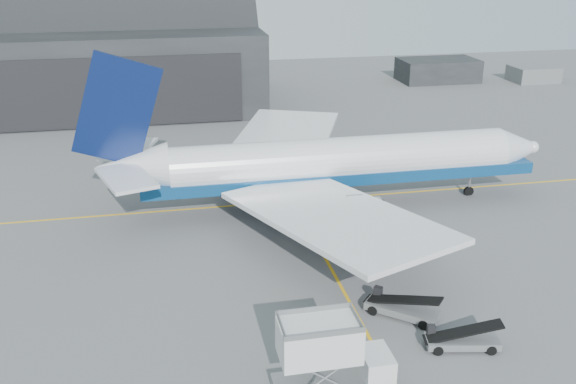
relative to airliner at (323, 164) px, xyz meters
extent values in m
plane|color=#565659|center=(-2.43, -18.09, -4.44)|extent=(200.00, 200.00, 0.00)
cube|color=gold|center=(-2.43, 1.91, -4.43)|extent=(80.00, 0.25, 0.02)
cube|color=gold|center=(-2.43, -20.09, -4.43)|extent=(0.25, 40.00, 0.02)
cube|color=black|center=(-24.43, 46.91, 1.56)|extent=(50.00, 28.00, 12.00)
cube|color=black|center=(-24.43, 32.81, 0.56)|extent=(42.00, 0.40, 9.50)
cube|color=black|center=(35.57, 53.91, -4.44)|extent=(14.00, 8.00, 4.00)
cube|color=slate|center=(52.57, 49.91, -4.44)|extent=(8.00, 6.00, 2.80)
cylinder|color=white|center=(1.85, 0.00, 0.26)|extent=(32.54, 4.34, 4.34)
cone|color=white|center=(20.11, 0.00, 0.26)|extent=(3.98, 4.34, 4.34)
sphere|color=white|center=(21.92, 0.00, 0.26)|extent=(1.27, 1.27, 1.27)
cone|color=white|center=(-17.59, 0.00, 0.80)|extent=(6.33, 4.34, 4.34)
cube|color=black|center=(19.03, 0.00, 0.80)|extent=(2.35, 1.99, 0.63)
cube|color=navy|center=(1.85, 0.00, -1.14)|extent=(37.97, 4.38, 1.08)
cube|color=white|center=(-1.77, -10.85, -0.64)|extent=(16.67, 22.16, 1.32)
cube|color=white|center=(-1.77, 10.85, -0.64)|extent=(16.67, 22.16, 1.32)
cube|color=white|center=(-18.04, -4.07, 1.34)|extent=(5.53, 7.57, 0.32)
cube|color=white|center=(-18.04, 4.07, 1.34)|extent=(5.53, 7.57, 0.32)
cube|color=#081440|center=(-18.49, 0.00, 6.13)|extent=(8.38, 0.45, 10.41)
cylinder|color=gray|center=(0.95, -7.23, -2.09)|extent=(4.70, 2.44, 2.44)
cylinder|color=gray|center=(0.95, 7.23, -2.09)|extent=(4.70, 2.44, 2.44)
cylinder|color=#A5A5AA|center=(15.41, 0.00, -3.18)|extent=(0.25, 0.25, 2.53)
cylinder|color=black|center=(15.41, 0.00, -4.03)|extent=(0.99, 0.32, 0.99)
cylinder|color=black|center=(0.04, -2.89, -3.94)|extent=(1.18, 0.41, 1.18)
cylinder|color=black|center=(0.04, 2.89, -3.94)|extent=(1.18, 0.41, 1.18)
cube|color=slate|center=(-6.42, -26.86, -3.86)|extent=(6.39, 2.58, 0.53)
cube|color=silver|center=(-3.66, -26.85, -3.00)|extent=(1.71, 2.45, 1.70)
cube|color=black|center=(-2.86, -26.85, -2.74)|extent=(0.09, 2.02, 0.96)
cube|color=silver|center=(-7.06, -26.87, -0.82)|extent=(4.48, 2.68, 2.13)
cylinder|color=black|center=(-3.98, -25.74, -4.02)|extent=(0.85, 0.32, 0.85)
cylinder|color=black|center=(-8.88, -25.76, -4.02)|extent=(0.85, 0.32, 0.85)
cube|color=black|center=(4.68, -10.90, -3.92)|extent=(3.87, 2.24, 0.85)
cube|color=silver|center=(5.25, -10.93, -3.17)|extent=(1.39, 1.76, 0.85)
cylinder|color=black|center=(5.96, -11.90, -4.06)|extent=(0.86, 0.37, 0.85)
cylinder|color=black|center=(6.04, -10.02, -4.06)|extent=(0.86, 0.37, 0.85)
cylinder|color=black|center=(3.32, -11.79, -4.06)|extent=(0.86, 0.37, 0.85)
cylinder|color=black|center=(3.40, -9.90, -4.06)|extent=(0.86, 0.37, 0.85)
cube|color=slate|center=(2.99, -24.38, -3.97)|extent=(4.83, 2.41, 0.47)
cube|color=black|center=(2.99, -24.38, -3.24)|extent=(5.02, 1.95, 1.34)
cube|color=black|center=(1.25, -23.46, -3.45)|extent=(0.59, 0.51, 0.63)
cylinder|color=black|center=(4.50, -25.42, -4.13)|extent=(0.67, 0.38, 0.63)
cylinder|color=black|center=(4.78, -23.98, -4.13)|extent=(0.67, 0.38, 0.63)
cylinder|color=black|center=(1.21, -24.79, -4.13)|extent=(0.67, 0.38, 0.63)
cylinder|color=black|center=(1.49, -23.35, -4.13)|extent=(0.67, 0.38, 0.63)
cube|color=slate|center=(0.57, -20.13, -3.93)|extent=(4.91, 4.56, 0.51)
cube|color=black|center=(0.57, -20.13, -3.13)|extent=(4.79, 4.34, 1.45)
cube|color=black|center=(-0.58, -18.32, -3.36)|extent=(0.73, 0.72, 0.68)
cylinder|color=black|center=(1.43, -21.92, -4.10)|extent=(0.70, 0.66, 0.68)
cylinder|color=black|center=(2.47, -20.72, -4.10)|extent=(0.70, 0.66, 0.68)
cylinder|color=black|center=(-1.33, -19.55, -4.10)|extent=(0.70, 0.66, 0.68)
cylinder|color=black|center=(-0.29, -18.34, -4.10)|extent=(0.70, 0.66, 0.68)
cube|color=#FF4408|center=(-6.35, -19.03, -4.43)|extent=(0.34, 0.34, 0.03)
cone|color=#FF4408|center=(-6.35, -19.03, -4.20)|extent=(0.34, 0.34, 0.49)
camera|label=1|loc=(-14.70, -55.97, 19.86)|focal=40.00mm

